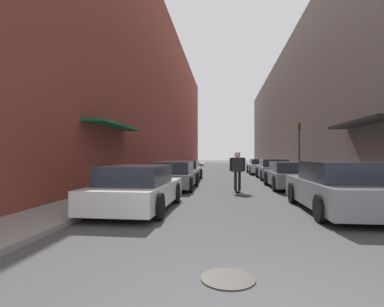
% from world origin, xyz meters
% --- Properties ---
extents(ground, '(125.64, 125.64, 0.00)m').
position_xyz_m(ground, '(0.00, 22.84, 0.00)').
color(ground, '#424244').
extents(curb_strip_left, '(1.80, 57.11, 0.12)m').
position_xyz_m(curb_strip_left, '(-4.70, 28.55, 0.06)').
color(curb_strip_left, gray).
rests_on(curb_strip_left, ground).
extents(curb_strip_right, '(1.80, 57.11, 0.12)m').
position_xyz_m(curb_strip_right, '(4.70, 28.55, 0.06)').
color(curb_strip_right, gray).
rests_on(curb_strip_right, ground).
extents(building_row_left, '(4.90, 57.11, 15.22)m').
position_xyz_m(building_row_left, '(-7.60, 28.55, 7.61)').
color(building_row_left, brown).
rests_on(building_row_left, ground).
extents(building_row_right, '(4.90, 57.11, 12.31)m').
position_xyz_m(building_row_right, '(7.60, 28.55, 6.16)').
color(building_row_right, '#564C47').
rests_on(building_row_right, ground).
extents(parked_car_left_0, '(2.01, 4.30, 1.29)m').
position_xyz_m(parked_car_left_0, '(-2.83, 5.56, 0.62)').
color(parked_car_left_0, silver).
rests_on(parked_car_left_0, ground).
extents(parked_car_left_1, '(2.01, 4.15, 1.27)m').
position_xyz_m(parked_car_left_1, '(-2.68, 10.96, 0.62)').
color(parked_car_left_1, '#515459').
rests_on(parked_car_left_1, ground).
extents(parked_car_left_2, '(2.05, 4.39, 1.23)m').
position_xyz_m(parked_car_left_2, '(-2.83, 15.82, 0.60)').
color(parked_car_left_2, gray).
rests_on(parked_car_left_2, ground).
extents(parked_car_right_0, '(1.94, 4.65, 1.41)m').
position_xyz_m(parked_car_right_0, '(2.79, 5.82, 0.67)').
color(parked_car_right_0, gray).
rests_on(parked_car_right_0, ground).
extents(parked_car_right_1, '(2.05, 4.53, 1.25)m').
position_xyz_m(parked_car_right_1, '(2.79, 11.77, 0.62)').
color(parked_car_right_1, '#515459').
rests_on(parked_car_right_1, ground).
extents(parked_car_right_2, '(1.92, 4.37, 1.31)m').
position_xyz_m(parked_car_right_2, '(2.84, 17.15, 0.64)').
color(parked_car_right_2, gray).
rests_on(parked_car_right_2, ground).
extents(parked_car_right_3, '(2.07, 4.49, 1.25)m').
position_xyz_m(parked_car_right_3, '(2.70, 22.66, 0.62)').
color(parked_car_right_3, '#B7B7BC').
rests_on(parked_car_right_3, ground).
extents(skateboarder, '(0.67, 0.78, 1.74)m').
position_xyz_m(skateboarder, '(0.23, 10.06, 1.07)').
color(skateboarder, black).
rests_on(skateboarder, ground).
extents(manhole_cover, '(0.70, 0.70, 0.02)m').
position_xyz_m(manhole_cover, '(-0.29, 1.00, 0.01)').
color(manhole_cover, '#332D28').
rests_on(manhole_cover, ground).
extents(traffic_light, '(0.16, 0.22, 3.63)m').
position_xyz_m(traffic_light, '(4.73, 18.03, 2.36)').
color(traffic_light, '#2D2D2D').
rests_on(traffic_light, curb_strip_right).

